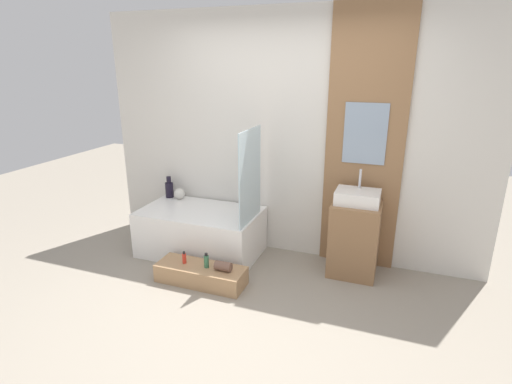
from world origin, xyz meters
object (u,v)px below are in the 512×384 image
(bathtub, at_px, (201,232))
(sink, at_px, (358,197))
(vase_tall_dark, at_px, (169,189))
(bottle_soap_primary, at_px, (184,258))
(wooden_step_bench, at_px, (201,274))
(bottle_soap_secondary, at_px, (206,261))
(vase_round_light, at_px, (179,194))

(bathtub, relative_size, sink, 3.11)
(vase_tall_dark, distance_m, bottle_soap_primary, 1.16)
(wooden_step_bench, distance_m, bottle_soap_secondary, 0.17)
(bottle_soap_primary, height_order, bottle_soap_secondary, bottle_soap_secondary)
(bathtub, relative_size, vase_round_light, 10.23)
(vase_round_light, height_order, bottle_soap_secondary, vase_round_light)
(bathtub, height_order, bottle_soap_primary, bathtub)
(sink, relative_size, vase_tall_dark, 1.64)
(wooden_step_bench, distance_m, vase_tall_dark, 1.33)
(wooden_step_bench, height_order, sink, sink)
(vase_round_light, bearing_deg, bathtub, -32.84)
(wooden_step_bench, distance_m, sink, 1.70)
(wooden_step_bench, xyz_separation_m, bottle_soap_secondary, (0.07, 0.00, 0.16))
(sink, height_order, bottle_soap_secondary, sink)
(vase_round_light, xyz_separation_m, bottle_soap_secondary, (0.78, -0.85, -0.33))
(vase_tall_dark, bearing_deg, wooden_step_bench, -45.28)
(wooden_step_bench, xyz_separation_m, bottle_soap_primary, (-0.18, 0.00, 0.15))
(bathtub, height_order, bottle_soap_secondary, bathtub)
(bottle_soap_primary, bearing_deg, wooden_step_bench, -0.00)
(vase_tall_dark, distance_m, bottle_soap_secondary, 1.32)
(vase_round_light, relative_size, bottle_soap_secondary, 0.85)
(vase_round_light, distance_m, bottle_soap_secondary, 1.20)
(sink, bearing_deg, bottle_soap_primary, -154.72)
(bathtub, distance_m, wooden_step_bench, 0.68)
(vase_round_light, xyz_separation_m, bottle_soap_primary, (0.54, -0.85, -0.34))
(sink, bearing_deg, vase_tall_dark, 176.38)
(bathtub, xyz_separation_m, vase_round_light, (-0.41, 0.27, 0.32))
(wooden_step_bench, relative_size, bottle_soap_secondary, 5.91)
(wooden_step_bench, xyz_separation_m, vase_tall_dark, (-0.86, 0.87, 0.52))
(vase_tall_dark, height_order, bottle_soap_secondary, vase_tall_dark)
(sink, bearing_deg, bathtub, -175.16)
(vase_tall_dark, bearing_deg, bottle_soap_primary, -51.83)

